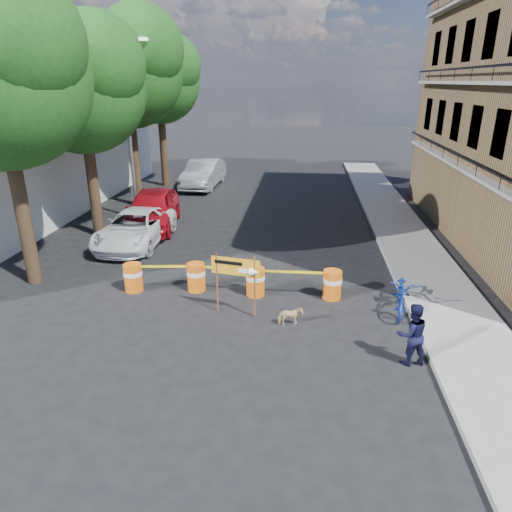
% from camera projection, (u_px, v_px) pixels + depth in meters
% --- Properties ---
extents(ground, '(120.00, 120.00, 0.00)m').
position_uv_depth(ground, '(229.00, 322.00, 12.55)').
color(ground, black).
rests_on(ground, ground).
extents(sidewalk_east, '(2.40, 40.00, 0.15)m').
position_uv_depth(sidewalk_east, '(414.00, 252.00, 17.48)').
color(sidewalk_east, gray).
rests_on(sidewalk_east, ground).
extents(tree_mid_a, '(5.25, 5.00, 8.68)m').
position_uv_depth(tree_mid_a, '(82.00, 87.00, 17.55)').
color(tree_mid_a, '#332316').
rests_on(tree_mid_a, ground).
extents(tree_mid_b, '(5.67, 5.40, 9.62)m').
position_uv_depth(tree_mid_b, '(128.00, 70.00, 21.93)').
color(tree_mid_b, '#332316').
rests_on(tree_mid_b, ground).
extents(tree_far, '(5.04, 4.80, 8.84)m').
position_uv_depth(tree_far, '(160.00, 81.00, 26.75)').
color(tree_far, '#332316').
rests_on(tree_far, ground).
extents(streetlamp, '(1.25, 0.18, 8.00)m').
position_uv_depth(streetlamp, '(130.00, 125.00, 20.37)').
color(streetlamp, gray).
rests_on(streetlamp, ground).
extents(barrel_far_left, '(0.58, 0.58, 0.90)m').
position_uv_depth(barrel_far_left, '(133.00, 277.00, 14.28)').
color(barrel_far_left, orange).
rests_on(barrel_far_left, ground).
extents(barrel_mid_left, '(0.58, 0.58, 0.90)m').
position_uv_depth(barrel_mid_left, '(196.00, 277.00, 14.31)').
color(barrel_mid_left, orange).
rests_on(barrel_mid_left, ground).
extents(barrel_mid_right, '(0.58, 0.58, 0.90)m').
position_uv_depth(barrel_mid_right, '(255.00, 281.00, 13.98)').
color(barrel_mid_right, orange).
rests_on(barrel_mid_right, ground).
extents(barrel_far_right, '(0.58, 0.58, 0.90)m').
position_uv_depth(barrel_far_right, '(332.00, 284.00, 13.78)').
color(barrel_far_right, orange).
rests_on(barrel_far_right, ground).
extents(detour_sign, '(1.38, 0.42, 1.81)m').
position_uv_depth(detour_sign, '(241.00, 272.00, 12.48)').
color(detour_sign, '#592D19').
rests_on(detour_sign, ground).
extents(pedestrian, '(0.86, 0.74, 1.53)m').
position_uv_depth(pedestrian, '(412.00, 334.00, 10.48)').
color(pedestrian, black).
rests_on(pedestrian, ground).
extents(bicycle, '(0.93, 1.23, 2.11)m').
position_uv_depth(bicycle, '(404.00, 277.00, 12.81)').
color(bicycle, '#13329F').
rests_on(bicycle, ground).
extents(dog, '(0.70, 0.44, 0.55)m').
position_uv_depth(dog, '(290.00, 316.00, 12.30)').
color(dog, '#D5B47A').
rests_on(dog, ground).
extents(suv_white, '(2.34, 4.89, 1.35)m').
position_uv_depth(suv_white, '(135.00, 228.00, 18.37)').
color(suv_white, white).
rests_on(suv_white, ground).
extents(sedan_red, '(2.69, 5.27, 1.72)m').
position_uv_depth(sedan_red, '(152.00, 209.00, 20.37)').
color(sedan_red, '#AB0E1A').
rests_on(sedan_red, ground).
extents(sedan_silver, '(2.04, 5.21, 1.69)m').
position_uv_depth(sedan_silver, '(203.00, 173.00, 28.27)').
color(sedan_silver, '#A6A8AD').
rests_on(sedan_silver, ground).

